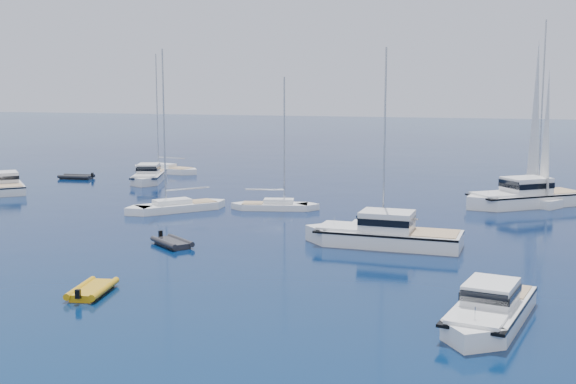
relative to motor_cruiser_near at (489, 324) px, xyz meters
name	(u,v)px	position (x,y,z in m)	size (l,w,h in m)	color
ground	(173,304)	(-15.16, -1.36, 0.00)	(400.00, 400.00, 0.00)	#07274A
motor_cruiser_near	(489,324)	(0.00, 0.00, 0.00)	(2.87, 9.38, 2.46)	white
motor_cruiser_centre	(383,245)	(-7.30, 14.95, 0.00)	(3.51, 11.49, 3.02)	silver
motor_cruiser_far_l	(6,191)	(-48.05, 29.34, 0.00)	(2.95, 9.64, 2.53)	silver
motor_cruiser_distant	(523,206)	(2.03, 34.55, 0.00)	(3.81, 12.45, 3.27)	white
motor_cruiser_horizon	(149,182)	(-37.44, 39.73, 0.00)	(2.95, 9.64, 2.53)	silver
sailboat_mid_r	(391,238)	(-7.18, 17.50, 0.00)	(2.45, 9.41, 13.84)	white
sailboat_mid_l	(177,211)	(-26.49, 23.47, 0.00)	(2.50, 9.63, 14.16)	white
sailboat_centre	(275,209)	(-18.61, 26.56, 0.00)	(2.09, 8.03, 11.80)	white
sailboat_sails_r	(534,200)	(3.07, 38.11, 0.00)	(3.01, 11.58, 17.03)	white
sailboat_far_l	(165,172)	(-39.46, 48.04, 0.00)	(2.62, 10.07, 14.80)	white
tender_yellow	(92,294)	(-19.98, -0.85, 0.00)	(2.01, 3.67, 0.95)	#C18A0B
tender_grey_near	(172,246)	(-20.94, 10.85, 0.00)	(1.96, 3.56, 0.95)	black
tender_grey_far	(76,179)	(-46.55, 39.77, 0.00)	(2.16, 3.99, 0.95)	black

